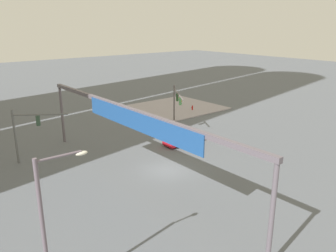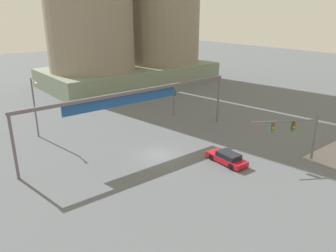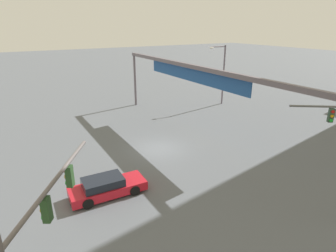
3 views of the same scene
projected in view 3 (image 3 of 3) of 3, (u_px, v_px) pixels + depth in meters
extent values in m
plane|color=slate|center=(160.00, 148.00, 23.64)|extent=(210.49, 210.49, 0.00)
cylinder|color=#5C5D5E|center=(329.00, 107.00, 18.43)|extent=(2.99, 4.21, 0.14)
cube|color=#304937|center=(331.00, 115.00, 18.62)|extent=(0.40, 0.41, 0.95)
cylinder|color=red|center=(333.00, 112.00, 18.37)|extent=(0.16, 0.20, 0.20)
cylinder|color=orange|center=(332.00, 116.00, 18.47)|extent=(0.16, 0.20, 0.20)
cylinder|color=green|center=(331.00, 120.00, 18.57)|extent=(0.16, 0.20, 0.20)
cylinder|color=#655D5E|center=(55.00, 180.00, 10.33)|extent=(6.00, 3.81, 0.16)
cube|color=#294C26|center=(46.00, 209.00, 9.63)|extent=(0.41, 0.39, 0.95)
cylinder|color=red|center=(41.00, 202.00, 9.54)|extent=(0.20, 0.16, 0.20)
cylinder|color=orange|center=(42.00, 209.00, 9.64)|extent=(0.20, 0.16, 0.20)
cylinder|color=green|center=(43.00, 217.00, 9.74)|extent=(0.20, 0.16, 0.20)
cube|color=#294C26|center=(70.00, 176.00, 11.74)|extent=(0.41, 0.39, 0.95)
cylinder|color=red|center=(65.00, 170.00, 11.65)|extent=(0.20, 0.16, 0.20)
cylinder|color=orange|center=(66.00, 176.00, 11.75)|extent=(0.20, 0.16, 0.20)
cylinder|color=green|center=(67.00, 182.00, 11.85)|extent=(0.20, 0.16, 0.20)
cylinder|color=#645964|center=(223.00, 75.00, 35.75)|extent=(0.20, 0.20, 7.44)
cylinder|color=#645964|center=(219.00, 47.00, 34.07)|extent=(0.20, 2.07, 0.12)
ellipsoid|color=silver|center=(212.00, 48.00, 33.65)|extent=(0.32, 0.61, 0.20)
cylinder|color=#615963|center=(135.00, 81.00, 35.41)|extent=(0.28, 0.28, 6.24)
cube|color=#615963|center=(200.00, 68.00, 23.31)|extent=(27.49, 0.35, 0.35)
cube|color=#1F4B8F|center=(191.00, 73.00, 24.89)|extent=(14.29, 0.08, 1.42)
cube|color=red|center=(108.00, 188.00, 17.08)|extent=(1.88, 4.63, 0.55)
cube|color=black|center=(103.00, 182.00, 16.77)|extent=(1.59, 2.43, 0.50)
cylinder|color=black|center=(126.00, 178.00, 18.40)|extent=(0.24, 0.65, 0.64)
cylinder|color=black|center=(135.00, 190.00, 17.09)|extent=(0.24, 0.65, 0.64)
cylinder|color=black|center=(82.00, 190.00, 17.14)|extent=(0.24, 0.65, 0.64)
cylinder|color=black|center=(88.00, 204.00, 15.83)|extent=(0.24, 0.65, 0.64)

